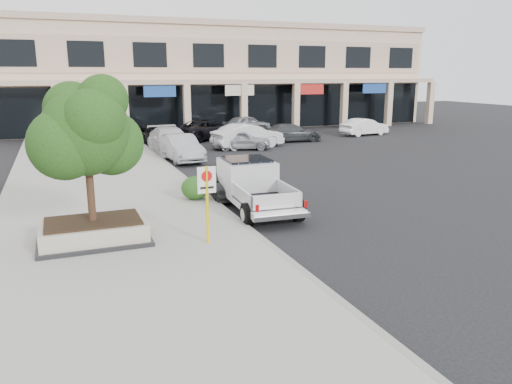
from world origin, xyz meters
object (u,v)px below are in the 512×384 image
at_px(planter, 94,231).
at_px(pickup_truck, 255,186).
at_px(lot_car_f, 364,127).
at_px(planter_tree, 90,132).
at_px(lot_car_b, 248,136).
at_px(curb_car_c, 170,141).
at_px(lot_car_a, 241,140).
at_px(no_parking_sign, 207,194).
at_px(curb_car_b, 181,148).
at_px(curb_car_d, 154,134).
at_px(lot_car_c, 291,133).
at_px(lot_car_d, 208,129).
at_px(lot_car_e, 247,124).
at_px(curb_car_a, 225,180).

relative_size(planter, pickup_truck, 0.55).
height_order(planter, lot_car_f, lot_car_f).
height_order(planter_tree, lot_car_b, planter_tree).
relative_size(lot_car_b, lot_car_f, 1.19).
height_order(pickup_truck, curb_car_c, pickup_truck).
bearing_deg(lot_car_a, no_parking_sign, 174.59).
xyz_separation_m(planter, planter_tree, (0.13, 0.15, 2.94)).
relative_size(no_parking_sign, pickup_truck, 0.40).
distance_m(curb_car_b, curb_car_c, 3.06).
xyz_separation_m(curb_car_d, lot_car_c, (9.78, -2.92, 0.01)).
bearing_deg(lot_car_d, curb_car_c, 118.95).
height_order(curb_car_b, lot_car_f, curb_car_b).
xyz_separation_m(no_parking_sign, curb_car_d, (2.65, 23.18, -0.97)).
height_order(lot_car_b, lot_car_f, lot_car_b).
bearing_deg(lot_car_f, lot_car_b, 95.55).
bearing_deg(curb_car_c, curb_car_b, -90.60).
bearing_deg(curb_car_d, lot_car_a, -54.63).
relative_size(curb_car_c, lot_car_c, 1.21).
relative_size(planter_tree, lot_car_c, 0.87).
xyz_separation_m(planter, lot_car_e, (14.44, 25.46, 0.28)).
height_order(curb_car_a, lot_car_a, lot_car_a).
distance_m(no_parking_sign, lot_car_a, 19.38).
distance_m(planter, curb_car_b, 14.89).
bearing_deg(lot_car_c, planter_tree, 143.22).
xyz_separation_m(pickup_truck, curb_car_c, (-0.07, 14.65, -0.10)).
relative_size(pickup_truck, lot_car_a, 1.46).
relative_size(curb_car_a, curb_car_b, 0.84).
height_order(curb_car_a, lot_car_d, lot_car_d).
xyz_separation_m(curb_car_b, lot_car_f, (16.97, 6.53, -0.07)).
distance_m(curb_car_d, lot_car_e, 9.38).
bearing_deg(curb_car_c, no_parking_sign, -99.02).
bearing_deg(curb_car_a, lot_car_a, 72.77).
xyz_separation_m(pickup_truck, curb_car_b, (-0.09, 11.59, -0.15)).
distance_m(planter, pickup_truck, 6.35).
distance_m(curb_car_a, lot_car_e, 22.57).
xyz_separation_m(no_parking_sign, lot_car_b, (8.26, 18.50, -0.81)).
bearing_deg(planter_tree, planter, -131.03).
xyz_separation_m(curb_car_c, lot_car_a, (4.76, -0.23, -0.14)).
xyz_separation_m(planter, lot_car_a, (10.66, 16.50, 0.20)).
xyz_separation_m(curb_car_b, lot_car_a, (4.77, 2.83, -0.09)).
bearing_deg(lot_car_a, lot_car_f, -55.64).
distance_m(curb_car_a, lot_car_a, 12.85).
xyz_separation_m(pickup_truck, lot_car_c, (9.59, 16.84, -0.24)).
bearing_deg(curb_car_b, curb_car_d, 87.22).
distance_m(pickup_truck, lot_car_e, 24.85).
distance_m(planter, lot_car_a, 19.65).
bearing_deg(lot_car_d, planter, 130.84).
bearing_deg(lot_car_d, curb_car_d, 73.82).
bearing_deg(lot_car_b, lot_car_e, -30.58).
height_order(lot_car_a, lot_car_c, lot_car_a).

